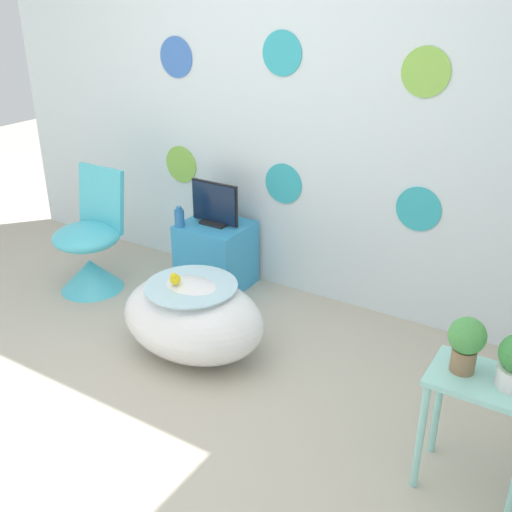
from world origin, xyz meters
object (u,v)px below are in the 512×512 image
at_px(potted_plant_left, 466,341).
at_px(vase, 179,218).
at_px(bathtub, 193,317).
at_px(chair, 90,253).
at_px(tv, 215,206).

bearing_deg(potted_plant_left, vase, 159.05).
bearing_deg(vase, potted_plant_left, -20.95).
bearing_deg(vase, bathtub, -47.22).
relative_size(bathtub, potted_plant_left, 3.67).
bearing_deg(chair, bathtub, -13.78).
distance_m(vase, potted_plant_left, 2.20).
distance_m(tv, potted_plant_left, 2.10).
height_order(chair, vase, chair).
bearing_deg(bathtub, tv, 116.51).
distance_m(chair, potted_plant_left, 2.65).
xyz_separation_m(bathtub, tv, (-0.38, 0.76, 0.36)).
relative_size(bathtub, chair, 1.04).
distance_m(tv, vase, 0.25).
xyz_separation_m(chair, tv, (0.70, 0.49, 0.32)).
relative_size(chair, tv, 2.30).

